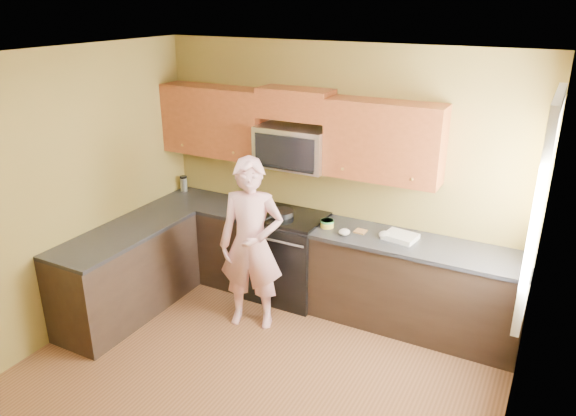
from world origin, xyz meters
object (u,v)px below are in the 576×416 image
Objects in this scene: woman at (251,245)px; butter_tub at (327,227)px; travel_mug at (184,191)px; frying_pan at (281,215)px; microwave at (293,167)px; stove at (288,256)px.

butter_tub is (0.52, 0.61, 0.06)m from woman.
woman is 1.66m from travel_mug.
woman is at bearing -76.56° from frying_pan.
woman is at bearing -94.33° from microwave.
woman is 0.62m from frying_pan.
butter_tub is at bearing 13.90° from frying_pan.
woman is at bearing -29.62° from travel_mug.
frying_pan is at bearing -150.98° from stove.
travel_mug reaches higher than frying_pan.
butter_tub is 1.98m from travel_mug.
woman reaches higher than stove.
travel_mug is at bearing 174.05° from butter_tub.
microwave is 1.68× the size of frying_pan.
stove is at bearing -6.73° from travel_mug.
microwave is at bearing 83.04° from frying_pan.
butter_tub is (0.47, -0.03, 0.45)m from stove.
frying_pan is at bearing -179.51° from butter_tub.
microwave is at bearing 67.92° from woman.
microwave reaches higher than butter_tub.
travel_mug is (-1.44, 0.82, 0.06)m from woman.
woman is 3.83× the size of frying_pan.
microwave is 0.97m from woman.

